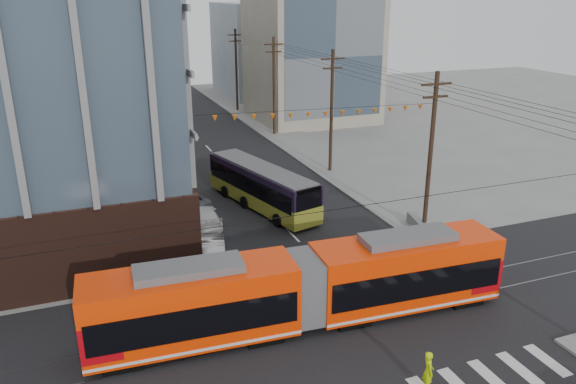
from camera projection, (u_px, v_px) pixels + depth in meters
name	position (u px, v px, depth m)	size (l,w,h in m)	color
ground	(404.00, 350.00, 25.99)	(160.00, 160.00, 0.00)	slate
bg_bldg_nw_near	(26.00, 54.00, 62.74)	(18.00, 16.00, 18.00)	#8C99A5
bg_bldg_ne_near	(311.00, 56.00, 70.85)	(14.00, 14.00, 16.00)	gray
bg_bldg_nw_far	(54.00, 33.00, 80.97)	(16.00, 18.00, 20.00)	gray
bg_bldg_ne_far	(272.00, 49.00, 89.41)	(16.00, 16.00, 14.00)	#8C99A5
utility_pole_far	(236.00, 71.00, 76.15)	(0.30, 0.30, 11.00)	black
streetcar	(305.00, 289.00, 27.36)	(20.81, 2.93, 4.01)	#FF3102
city_bus	(262.00, 186.00, 42.70)	(2.55, 11.75, 3.33)	black
parked_car_silver	(212.00, 249.00, 34.50)	(1.57, 4.51, 1.49)	#A9A9A9
parked_car_white	(204.00, 216.00, 39.56)	(1.97, 4.85, 1.41)	silver
parked_car_grey	(184.00, 200.00, 42.73)	(2.32, 5.04, 1.40)	#4E515A
pedestrian	(428.00, 371.00, 23.10)	(0.68, 0.44, 1.85)	#C4EE06
jersey_barrier	(422.00, 228.00, 38.29)	(0.94, 4.18, 0.84)	gray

